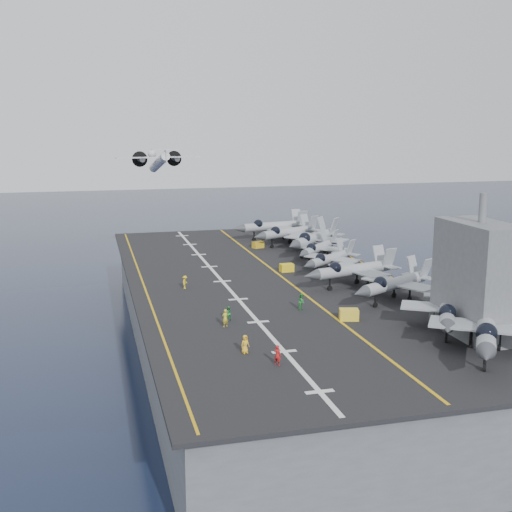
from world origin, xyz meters
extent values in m
plane|color=#142135|center=(0.00, 0.00, 0.00)|extent=(500.00, 500.00, 0.00)
cube|color=#56595E|center=(0.00, 0.00, 5.00)|extent=(36.00, 90.00, 10.00)
cube|color=black|center=(0.00, 0.00, 10.20)|extent=(38.00, 92.00, 0.40)
cube|color=gold|center=(3.00, 0.00, 10.42)|extent=(0.35, 90.00, 0.02)
cube|color=silver|center=(-6.00, 0.00, 10.42)|extent=(0.50, 90.00, 0.02)
cube|color=gold|center=(-17.00, 0.00, 10.42)|extent=(0.25, 90.00, 0.02)
cube|color=gold|center=(18.50, 0.00, 10.42)|extent=(0.25, 90.00, 0.02)
imported|color=gold|center=(-9.79, -29.41, 11.32)|extent=(1.29, 1.09, 1.83)
imported|color=gold|center=(-9.95, -20.75, 11.40)|extent=(1.43, 1.24, 2.00)
imported|color=#27843B|center=(-9.14, -18.51, 11.25)|extent=(1.12, 0.85, 1.69)
imported|color=yellow|center=(-11.72, -2.80, 11.30)|extent=(1.15, 1.29, 1.80)
imported|color=#B21919|center=(-7.66, -33.29, 11.38)|extent=(1.36, 1.40, 1.95)
imported|color=#268C33|center=(0.38, -16.40, 11.39)|extent=(1.37, 1.43, 1.98)
camera|label=1|loc=(-23.67, -86.91, 31.99)|focal=45.00mm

